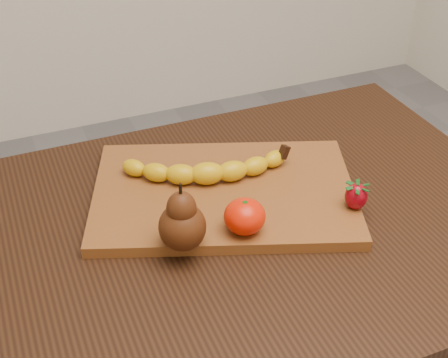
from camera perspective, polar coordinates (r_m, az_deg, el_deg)
name	(u,v)px	position (r m, az deg, el deg)	size (l,w,h in m)	color
table	(238,264)	(1.11, 1.32, -7.78)	(1.00, 0.70, 0.76)	black
cutting_board	(224,193)	(1.09, 0.00, -1.30)	(0.45, 0.30, 0.02)	brown
banana	(207,173)	(1.08, -1.56, 0.51)	(0.25, 0.07, 0.04)	#E3B20A
pear	(182,216)	(0.93, -3.88, -3.40)	(0.07, 0.07, 0.11)	#4B210C
mandarin	(245,216)	(0.97, 1.90, -3.44)	(0.07, 0.07, 0.06)	red
strawberry	(356,195)	(1.05, 12.00, -1.47)	(0.04, 0.04, 0.05)	maroon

